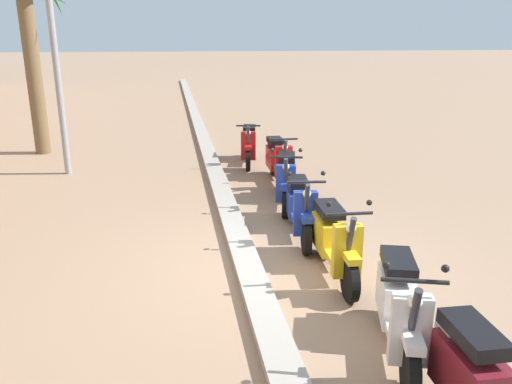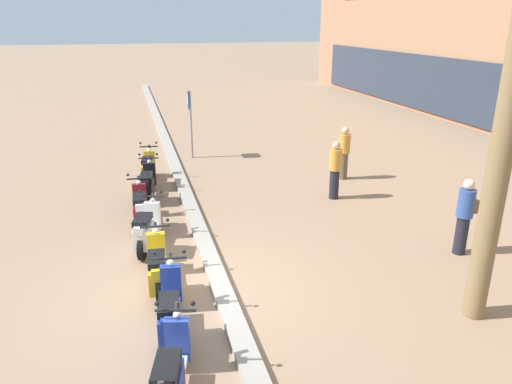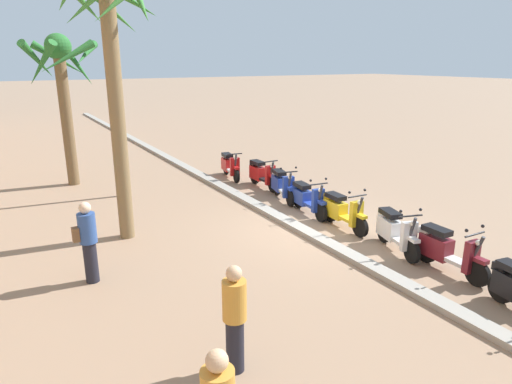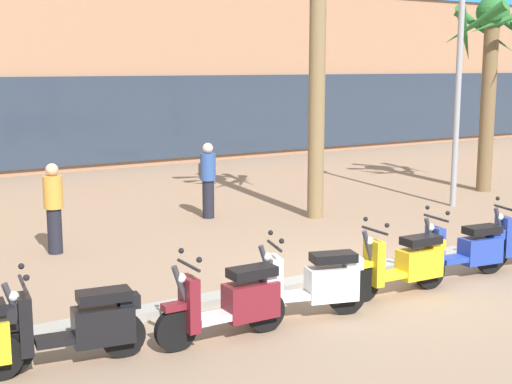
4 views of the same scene
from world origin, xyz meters
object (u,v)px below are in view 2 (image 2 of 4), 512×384
(scooter_blue_lead_nearest, at_px, (170,310))
(scooter_white_far_back, at_px, (147,230))
(crossing_sign, at_px, (190,116))
(pedestrian_strolling_near_curb, at_px, (335,169))
(pedestrian_window_shopping, at_px, (465,215))
(scooter_yellow_mid_front, at_px, (149,169))
(pedestrian_by_palm_tree, at_px, (344,152))
(scooter_yellow_mid_centre, at_px, (158,268))
(scooter_maroon_last_in_row, at_px, (140,208))
(scooter_blue_second_in_line, at_px, (172,374))
(scooter_black_tail_end, at_px, (148,184))

(scooter_blue_lead_nearest, bearing_deg, scooter_white_far_back, -176.40)
(crossing_sign, relative_size, pedestrian_strolling_near_curb, 1.47)
(scooter_white_far_back, height_order, pedestrian_window_shopping, pedestrian_window_shopping)
(scooter_yellow_mid_front, relative_size, pedestrian_by_palm_tree, 1.05)
(scooter_white_far_back, xyz_separation_m, scooter_yellow_mid_centre, (1.75, 0.10, -0.01))
(crossing_sign, bearing_deg, scooter_maroon_last_in_row, -19.07)
(scooter_blue_lead_nearest, height_order, crossing_sign, crossing_sign)
(scooter_blue_second_in_line, height_order, pedestrian_window_shopping, pedestrian_window_shopping)
(scooter_maroon_last_in_row, distance_m, scooter_blue_second_in_line, 5.97)
(scooter_yellow_mid_centre, xyz_separation_m, pedestrian_strolling_near_curb, (-3.65, 5.08, 0.41))
(scooter_yellow_mid_front, xyz_separation_m, scooter_white_far_back, (4.51, -0.28, -0.00))
(scooter_white_far_back, height_order, crossing_sign, crossing_sign)
(scooter_yellow_mid_front, bearing_deg, scooter_blue_second_in_line, -1.26)
(scooter_yellow_mid_front, relative_size, scooter_maroon_last_in_row, 0.98)
(scooter_blue_second_in_line, bearing_deg, scooter_blue_lead_nearest, 175.25)
(scooter_blue_lead_nearest, relative_size, scooter_blue_second_in_line, 1.05)
(scooter_white_far_back, height_order, scooter_blue_second_in_line, same)
(pedestrian_strolling_near_curb, height_order, pedestrian_window_shopping, pedestrian_window_shopping)
(scooter_white_far_back, relative_size, pedestrian_strolling_near_curb, 1.03)
(scooter_blue_second_in_line, relative_size, pedestrian_strolling_near_curb, 1.07)
(scooter_black_tail_end, height_order, scooter_blue_lead_nearest, same)
(pedestrian_window_shopping, bearing_deg, scooter_blue_second_in_line, -66.65)
(scooter_black_tail_end, height_order, scooter_maroon_last_in_row, same)
(scooter_black_tail_end, height_order, scooter_blue_second_in_line, same)
(scooter_yellow_mid_front, height_order, scooter_blue_second_in_line, same)
(crossing_sign, height_order, pedestrian_strolling_near_curb, crossing_sign)
(scooter_blue_lead_nearest, bearing_deg, scooter_yellow_mid_centre, -176.02)
(scooter_blue_lead_nearest, distance_m, crossing_sign, 10.47)
(scooter_white_far_back, xyz_separation_m, scooter_blue_second_in_line, (4.65, 0.07, 0.00))
(crossing_sign, distance_m, pedestrian_by_palm_tree, 5.65)
(scooter_yellow_mid_front, bearing_deg, scooter_yellow_mid_centre, -1.60)
(crossing_sign, bearing_deg, scooter_black_tail_end, -23.67)
(scooter_black_tail_end, xyz_separation_m, crossing_sign, (-3.96, 1.74, 1.06))
(pedestrian_by_palm_tree, bearing_deg, scooter_blue_lead_nearest, -42.13)
(scooter_yellow_mid_centre, xyz_separation_m, scooter_blue_lead_nearest, (1.40, 0.10, -0.01))
(scooter_yellow_mid_front, relative_size, scooter_blue_second_in_line, 0.99)
(scooter_black_tail_end, relative_size, scooter_white_far_back, 1.05)
(pedestrian_strolling_near_curb, bearing_deg, scooter_black_tail_end, -104.17)
(scooter_blue_second_in_line, bearing_deg, scooter_maroon_last_in_row, -178.44)
(scooter_blue_lead_nearest, bearing_deg, pedestrian_by_palm_tree, 137.87)
(scooter_white_far_back, relative_size, crossing_sign, 0.70)
(crossing_sign, xyz_separation_m, pedestrian_window_shopping, (9.03, 4.50, -0.62))
(crossing_sign, bearing_deg, scooter_blue_second_in_line, -8.90)
(pedestrian_strolling_near_curb, xyz_separation_m, pedestrian_window_shopping, (3.80, 1.24, 0.03))
(scooter_maroon_last_in_row, distance_m, scooter_blue_lead_nearest, 4.48)
(scooter_white_far_back, bearing_deg, pedestrian_by_palm_tree, 119.19)
(scooter_black_tail_end, relative_size, scooter_yellow_mid_centre, 0.99)
(scooter_white_far_back, distance_m, pedestrian_strolling_near_curb, 5.53)
(scooter_black_tail_end, distance_m, scooter_blue_second_in_line, 7.81)
(pedestrian_by_palm_tree, relative_size, pedestrian_strolling_near_curb, 1.01)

